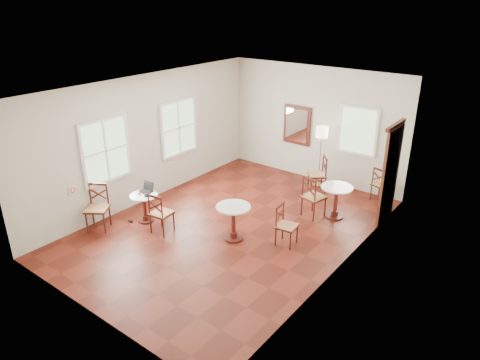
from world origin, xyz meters
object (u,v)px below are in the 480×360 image
(chair_back_b, at_px, (318,174))
(cafe_table_back, at_px, (336,198))
(chair_near_b, at_px, (97,208))
(water_glass, at_px, (138,193))
(chair_near_a, at_px, (161,213))
(power_adapter, at_px, (130,221))
(cafe_table_mid, at_px, (233,219))
(chair_mid_b, at_px, (286,225))
(chair_back_a, at_px, (381,184))
(chair_mid_a, at_px, (313,197))
(mouse, at_px, (140,194))
(cafe_table_near, at_px, (145,205))
(laptop, at_px, (147,189))
(navy_mug, at_px, (146,195))
(floor_lamp, at_px, (322,136))

(chair_back_b, bearing_deg, cafe_table_back, 3.83)
(chair_near_b, height_order, water_glass, chair_near_b)
(chair_near_a, relative_size, power_adapter, 9.93)
(cafe_table_mid, distance_m, chair_near_a, 1.53)
(chair_mid_b, height_order, chair_back_a, chair_back_a)
(chair_near_a, xyz_separation_m, chair_near_b, (-1.18, -0.69, 0.04))
(cafe_table_mid, relative_size, chair_mid_a, 0.76)
(cafe_table_back, height_order, chair_near_a, chair_near_a)
(chair_mid_b, height_order, chair_back_b, chair_back_b)
(chair_mid_a, bearing_deg, mouse, 54.14)
(cafe_table_near, relative_size, laptop, 2.11)
(mouse, bearing_deg, chair_mid_b, 38.70)
(cafe_table_near, xyz_separation_m, navy_mug, (0.11, -0.04, 0.28))
(water_glass, bearing_deg, laptop, 95.80)
(navy_mug, bearing_deg, chair_near_b, -129.38)
(chair_mid_a, bearing_deg, navy_mug, 55.93)
(power_adapter, bearing_deg, chair_back_a, 47.97)
(chair_near_b, height_order, power_adapter, chair_near_b)
(mouse, bearing_deg, chair_near_b, -101.66)
(chair_mid_a, bearing_deg, chair_back_a, -104.66)
(chair_near_a, height_order, chair_back_a, chair_near_a)
(chair_back_b, relative_size, navy_mug, 9.31)
(cafe_table_near, relative_size, chair_back_a, 0.74)
(laptop, bearing_deg, power_adapter, -111.94)
(cafe_table_mid, bearing_deg, power_adapter, -159.94)
(floor_lamp, xyz_separation_m, power_adapter, (-2.32, -4.33, -1.32))
(floor_lamp, height_order, water_glass, floor_lamp)
(chair_mid_b, xyz_separation_m, navy_mug, (-2.85, -1.08, 0.25))
(chair_back_b, bearing_deg, chair_back_a, 65.68)
(chair_back_a, relative_size, floor_lamp, 0.54)
(mouse, bearing_deg, power_adapter, -111.08)
(chair_mid_a, xyz_separation_m, water_glass, (-2.87, -2.52, 0.20))
(chair_mid_a, xyz_separation_m, chair_mid_b, (0.16, -1.39, -0.06))
(cafe_table_back, bearing_deg, chair_near_b, -136.73)
(chair_near_b, xyz_separation_m, chair_back_a, (4.24, 4.96, -0.06))
(cafe_table_back, bearing_deg, chair_back_a, 71.08)
(mouse, bearing_deg, water_glass, -62.20)
(chair_near_b, relative_size, chair_back_a, 1.14)
(water_glass, relative_size, power_adapter, 1.09)
(power_adapter, bearing_deg, chair_back_b, 57.89)
(chair_mid_a, height_order, chair_mid_b, chair_mid_a)
(cafe_table_near, bearing_deg, mouse, -147.66)
(navy_mug, bearing_deg, mouse, -176.39)
(chair_mid_b, distance_m, water_glass, 3.24)
(cafe_table_near, height_order, chair_near_a, chair_near_a)
(cafe_table_mid, distance_m, chair_back_a, 3.95)
(navy_mug, distance_m, water_glass, 0.19)
(cafe_table_mid, bearing_deg, laptop, -169.13)
(cafe_table_mid, distance_m, chair_back_b, 3.14)
(chair_near_a, xyz_separation_m, navy_mug, (-0.53, 0.09, 0.23))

